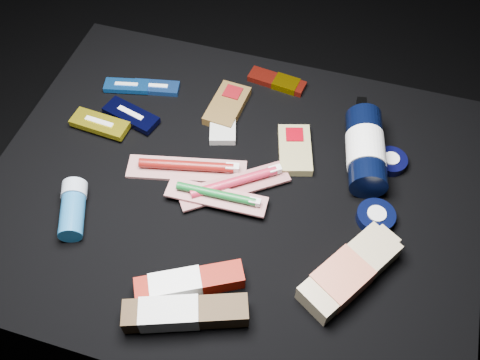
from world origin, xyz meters
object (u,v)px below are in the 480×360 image
(bodywash_bottle, at_px, (348,273))
(deodorant_stick, at_px, (73,208))
(lotion_bottle, at_px, (366,150))
(toothpaste_carton_red, at_px, (185,284))

(bodywash_bottle, height_order, deodorant_stick, deodorant_stick)
(deodorant_stick, bearing_deg, bodywash_bottle, -20.10)
(lotion_bottle, height_order, toothpaste_carton_red, lotion_bottle)
(deodorant_stick, distance_m, toothpaste_carton_red, 0.27)
(bodywash_bottle, relative_size, toothpaste_carton_red, 1.12)
(lotion_bottle, bearing_deg, bodywash_bottle, -99.01)
(toothpaste_carton_red, bearing_deg, deodorant_stick, 134.59)
(bodywash_bottle, relative_size, deodorant_stick, 1.66)
(deodorant_stick, xyz_separation_m, toothpaste_carton_red, (0.26, -0.08, -0.01))
(lotion_bottle, relative_size, toothpaste_carton_red, 1.31)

